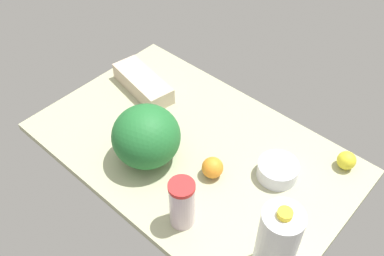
# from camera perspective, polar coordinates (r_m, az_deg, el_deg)

# --- Properties ---
(countertop) EXTENTS (1.20, 0.76, 0.03)m
(countertop) POSITION_cam_1_polar(r_m,az_deg,el_deg) (1.65, 0.00, -2.81)
(countertop) COLOR #ADAE88
(countertop) RESTS_ON ground
(tumbler_cup) EXTENTS (0.08, 0.08, 0.19)m
(tumbler_cup) POSITION_cam_1_polar(r_m,az_deg,el_deg) (1.36, -1.34, -10.01)
(tumbler_cup) COLOR silver
(tumbler_cup) RESTS_ON countertop
(watermelon) EXTENTS (0.25, 0.25, 0.22)m
(watermelon) POSITION_cam_1_polar(r_m,az_deg,el_deg) (1.52, -6.13, -1.12)
(watermelon) COLOR #226D30
(watermelon) RESTS_ON countertop
(milk_jug) EXTENTS (0.12, 0.12, 0.30)m
(milk_jug) POSITION_cam_1_polar(r_m,az_deg,el_deg) (1.25, 11.24, -14.83)
(milk_jug) COLOR white
(milk_jug) RESTS_ON countertop
(egg_carton) EXTENTS (0.33, 0.17, 0.07)m
(egg_carton) POSITION_cam_1_polar(r_m,az_deg,el_deg) (1.86, -6.56, 5.93)
(egg_carton) COLOR beige
(egg_carton) RESTS_ON countertop
(mixing_bowl) EXTENTS (0.15, 0.15, 0.06)m
(mixing_bowl) POSITION_cam_1_polar(r_m,az_deg,el_deg) (1.55, 11.35, -5.53)
(mixing_bowl) COLOR silver
(mixing_bowl) RESTS_ON countertop
(orange_loose) EXTENTS (0.08, 0.08, 0.08)m
(orange_loose) POSITION_cam_1_polar(r_m,az_deg,el_deg) (1.52, 2.75, -5.30)
(orange_loose) COLOR orange
(orange_loose) RESTS_ON countertop
(lemon_far_back) EXTENTS (0.07, 0.07, 0.07)m
(lemon_far_back) POSITION_cam_1_polar(r_m,az_deg,el_deg) (1.64, 19.90, -4.08)
(lemon_far_back) COLOR yellow
(lemon_far_back) RESTS_ON countertop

